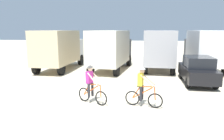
{
  "coord_description": "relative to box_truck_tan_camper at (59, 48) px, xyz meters",
  "views": [
    {
      "loc": [
        1.75,
        -9.49,
        3.44
      ],
      "look_at": [
        0.31,
        3.18,
        1.1
      ],
      "focal_mm": 35.61,
      "sensor_mm": 36.0,
      "label": 1
    }
  ],
  "objects": [
    {
      "name": "box_truck_avon_van",
      "position": [
        12.3,
        1.1,
        0.0
      ],
      "size": [
        2.6,
        6.83,
        3.35
      ],
      "color": "white",
      "rests_on": "ground"
    },
    {
      "name": "ground_plane",
      "position": [
        4.88,
        -8.91,
        -1.87
      ],
      "size": [
        120.0,
        120.0,
        0.0
      ],
      "primitive_type": "plane",
      "color": "beige"
    },
    {
      "name": "box_truck_tan_camper",
      "position": [
        0.0,
        0.0,
        0.0
      ],
      "size": [
        2.67,
        6.85,
        3.35
      ],
      "color": "#CCB78E",
      "rests_on": "ground"
    },
    {
      "name": "cyclist_cowboy_hat",
      "position": [
        6.9,
        -8.72,
        -1.03
      ],
      "size": [
        1.68,
        0.64,
        1.82
      ],
      "color": "black",
      "rests_on": "ground"
    },
    {
      "name": "sedan_parked",
      "position": [
        10.49,
        -3.95,
        -0.99
      ],
      "size": [
        1.9,
        4.26,
        1.76
      ],
      "color": "black",
      "rests_on": "ground"
    },
    {
      "name": "cyclist_orange_shirt",
      "position": [
        4.53,
        -8.51,
        -1.03
      ],
      "size": [
        1.54,
        0.91,
        1.82
      ],
      "color": "black",
      "rests_on": "ground"
    },
    {
      "name": "box_truck_cream_rv",
      "position": [
        4.45,
        0.16,
        0.0
      ],
      "size": [
        3.29,
        7.01,
        3.35
      ],
      "color": "beige",
      "rests_on": "ground"
    },
    {
      "name": "box_truck_grey_hauler",
      "position": [
        8.5,
        1.0,
        0.0
      ],
      "size": [
        2.83,
        6.9,
        3.35
      ],
      "color": "#9E9EA3",
      "rests_on": "ground"
    }
  ]
}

